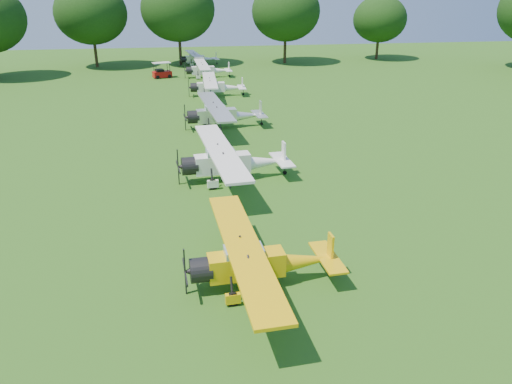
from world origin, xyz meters
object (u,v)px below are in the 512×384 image
aircraft_2 (258,260)px  aircraft_5 (215,85)px  aircraft_3 (231,160)px  aircraft_4 (222,113)px  aircraft_7 (198,58)px  aircraft_6 (206,69)px  golf_cart (162,73)px

aircraft_2 → aircraft_5: (1.18, 38.57, -0.04)m
aircraft_2 → aircraft_3: (0.19, 12.45, 0.14)m
aircraft_4 → aircraft_7: aircraft_4 is taller
aircraft_7 → aircraft_6: bearing=-94.9°
aircraft_6 → aircraft_7: 11.23m
aircraft_2 → aircraft_7: aircraft_2 is taller
aircraft_3 → aircraft_4: size_ratio=1.03×
aircraft_2 → golf_cart: aircraft_2 is taller
aircraft_6 → aircraft_7: size_ratio=1.04×
aircraft_6 → golf_cart: size_ratio=3.77×
aircraft_2 → aircraft_5: size_ratio=1.04×
aircraft_5 → golf_cart: aircraft_5 is taller
aircraft_2 → aircraft_4: bearing=84.4°
aircraft_5 → aircraft_7: bearing=93.8°
aircraft_4 → aircraft_7: size_ratio=1.18×
aircraft_5 → aircraft_6: size_ratio=1.02×
aircraft_6 → golf_cart: bearing=171.6°
golf_cart → aircraft_2: bearing=-101.6°
aircraft_4 → aircraft_5: bearing=83.2°
aircraft_4 → golf_cart: 26.77m
aircraft_3 → aircraft_6: aircraft_3 is taller
aircraft_3 → golf_cart: 39.09m
aircraft_4 → aircraft_5: 13.50m
aircraft_2 → aircraft_5: bearing=84.5°
aircraft_3 → aircraft_7: (0.10, 49.29, -0.25)m
aircraft_2 → aircraft_3: bearing=85.3°
aircraft_5 → aircraft_7: aircraft_5 is taller
aircraft_5 → aircraft_2: bearing=-90.1°
aircraft_3 → aircraft_7: bearing=84.4°
aircraft_4 → aircraft_6: 25.46m
aircraft_4 → aircraft_6: size_ratio=1.14×
aircraft_7 → golf_cart: (-5.34, -10.56, -0.44)m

